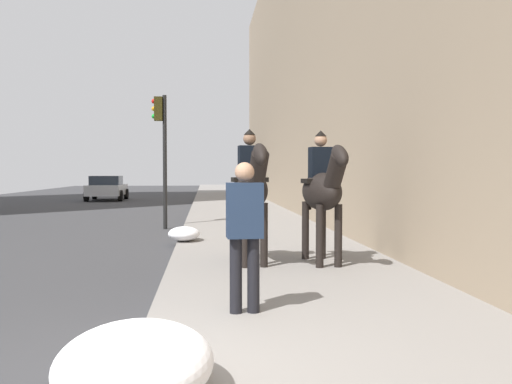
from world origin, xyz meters
TOP-DOWN VIEW (x-y plane):
  - sidewalk_slab at (0.00, -2.02)m, footprint 120.00×4.05m
  - mounted_horse_near at (5.05, -1.42)m, footprint 2.15×0.68m
  - mounted_horse_far at (4.94, -2.66)m, footprint 2.15×0.68m
  - pedestrian_greeting at (1.81, -1.09)m, footprint 0.28×0.41m
  - car_mid_lane at (28.14, 5.12)m, footprint 4.03×2.15m
  - traffic_light_near_curb at (11.96, 0.63)m, footprint 0.20×0.44m
  - snow_pile_near at (-0.41, -0.15)m, footprint 1.45×1.11m
  - snow_pile_far at (8.25, -0.15)m, footprint 0.94×0.72m

SIDE VIEW (x-z plane):
  - sidewalk_slab at x=0.00m, z-range 0.00..0.12m
  - snow_pile_far at x=8.25m, z-range 0.12..0.45m
  - snow_pile_near at x=-0.41m, z-range 0.12..0.62m
  - car_mid_lane at x=28.14m, z-range 0.02..1.46m
  - pedestrian_greeting at x=1.81m, z-range 0.25..1.95m
  - mounted_horse_far at x=4.94m, z-range 0.25..2.56m
  - mounted_horse_near at x=5.05m, z-range 0.26..2.59m
  - traffic_light_near_curb at x=11.96m, z-range 0.67..4.62m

